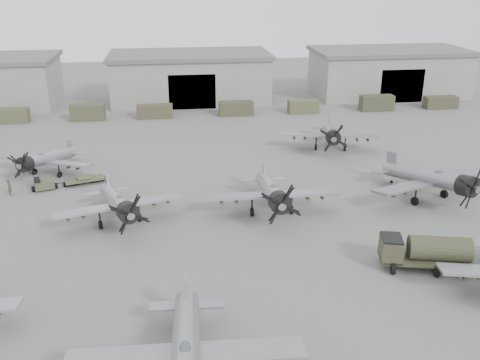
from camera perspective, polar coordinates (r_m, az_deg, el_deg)
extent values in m
plane|color=#595957|center=(43.12, -1.38, -10.19)|extent=(220.00, 220.00, 0.00)
cube|color=gray|center=(100.31, -5.33, 10.71)|extent=(28.00, 14.00, 8.00)
cube|color=#5A5A56|center=(99.59, -5.42, 13.17)|extent=(29.00, 14.80, 0.70)
cube|color=black|center=(93.85, -5.12, 9.35)|extent=(8.12, 0.40, 6.00)
cube|color=gray|center=(108.61, 15.50, 10.87)|extent=(28.00, 14.00, 8.00)
cube|color=#5A5A56|center=(107.94, 15.74, 13.13)|extent=(29.00, 14.80, 0.70)
cube|color=black|center=(102.67, 16.88, 9.57)|extent=(8.12, 0.40, 6.00)
cube|color=#44472E|center=(92.67, -23.37, 6.32)|extent=(5.85, 2.20, 2.25)
cube|color=#3D402A|center=(90.08, -15.94, 6.96)|extent=(5.38, 2.20, 2.54)
cube|color=#3F3F29|center=(89.18, -9.06, 7.24)|extent=(5.80, 2.20, 2.14)
cube|color=#3D3C28|center=(89.78, -0.43, 7.65)|extent=(5.64, 2.20, 2.26)
cube|color=#494B31|center=(91.87, 6.75, 7.80)|extent=(5.07, 2.20, 2.19)
cube|color=#363A26|center=(95.79, 14.37, 7.97)|extent=(5.67, 2.20, 2.61)
cube|color=#3B3B27|center=(100.72, 20.61, 7.76)|extent=(5.71, 2.20, 2.09)
cylinder|color=gray|center=(32.62, -5.78, -16.94)|extent=(2.15, 11.73, 3.44)
cube|color=gray|center=(32.29, -5.77, -18.05)|extent=(13.85, 3.02, 0.62)
cube|color=gray|center=(36.72, -5.75, -11.71)|extent=(0.21, 1.84, 2.20)
ellipsoid|color=#3F4C54|center=(30.63, -5.88, -17.52)|extent=(0.72, 1.35, 0.62)
cylinder|color=black|center=(37.84, -5.61, -15.07)|extent=(0.15, 0.36, 0.35)
cylinder|color=#9DA0A6|center=(52.23, -13.00, -2.17)|extent=(4.48, 10.39, 3.07)
cylinder|color=black|center=(47.79, -11.87, -3.40)|extent=(2.24, 2.03, 2.04)
cube|color=#9DA0A6|center=(51.79, -12.84, -2.66)|extent=(12.37, 5.69, 0.55)
cube|color=#9DA0A6|center=(56.38, -14.03, -0.30)|extent=(0.59, 1.60, 1.96)
ellipsoid|color=#3F4C54|center=(50.46, -12.70, -1.90)|extent=(0.91, 1.30, 0.55)
cylinder|color=black|center=(51.99, -14.65, -4.65)|extent=(0.49, 0.83, 0.79)
cylinder|color=black|center=(52.61, -10.67, -3.97)|extent=(0.49, 0.83, 0.79)
cylinder|color=black|center=(56.93, -13.78, -2.43)|extent=(0.21, 0.34, 0.31)
cylinder|color=#979A9F|center=(53.13, 3.30, -1.05)|extent=(1.79, 11.09, 3.26)
cylinder|color=black|center=(48.40, 4.27, -2.41)|extent=(2.01, 1.69, 2.17)
cube|color=#979A9F|center=(52.67, 3.40, -1.57)|extent=(13.08, 2.56, 0.59)
cube|color=#979A9F|center=(57.57, 2.50, 0.96)|extent=(0.16, 1.74, 2.08)
ellipsoid|color=#3F4C54|center=(51.26, 3.63, -0.79)|extent=(0.65, 1.26, 0.58)
cylinder|color=black|center=(52.88, 1.28, -3.42)|extent=(0.31, 0.84, 0.83)
cylinder|color=black|center=(53.51, 5.50, -3.21)|extent=(0.31, 0.84, 0.83)
cylinder|color=black|center=(58.13, 2.51, -1.27)|extent=(0.13, 0.34, 0.33)
cylinder|color=gray|center=(59.29, 19.22, 0.32)|extent=(5.52, 11.57, 3.45)
cylinder|color=black|center=(55.87, 23.08, -0.61)|extent=(2.56, 2.35, 2.30)
cube|color=gray|center=(58.97, 19.64, -0.14)|extent=(13.80, 6.97, 0.62)
cube|color=gray|center=(62.63, 15.88, 2.00)|extent=(0.75, 1.77, 2.20)
ellipsoid|color=#3F4C54|center=(57.85, 20.57, 0.68)|extent=(1.07, 1.47, 0.62)
cylinder|color=black|center=(58.03, 18.14, -2.18)|extent=(0.59, 0.94, 0.88)
cylinder|color=black|center=(60.94, 20.95, -1.41)|extent=(0.59, 0.94, 0.88)
cylinder|color=black|center=(63.23, 15.86, -0.17)|extent=(0.24, 0.38, 0.35)
cylinder|color=#919499|center=(66.98, -19.71, 2.24)|extent=(5.13, 9.24, 2.81)
cylinder|color=black|center=(63.64, -21.96, 1.58)|extent=(2.14, 1.99, 1.87)
cube|color=#919499|center=(66.64, -19.95, 1.91)|extent=(11.05, 6.41, 0.50)
cube|color=#919499|center=(70.18, -17.76, 3.46)|extent=(0.71, 1.41, 1.79)
ellipsoid|color=#3F4C54|center=(65.65, -20.51, 2.50)|extent=(0.93, 1.20, 0.50)
cylinder|color=black|center=(67.98, -21.05, 0.84)|extent=(0.52, 0.76, 0.72)
cylinder|color=black|center=(66.00, -18.69, 0.55)|extent=(0.52, 0.76, 0.72)
cylinder|color=black|center=(70.58, -17.69, 1.86)|extent=(0.22, 0.31, 0.29)
cylinder|color=gray|center=(73.19, 9.65, 5.01)|extent=(3.98, 10.82, 3.17)
cylinder|color=black|center=(68.42, 9.91, 4.49)|extent=(2.25, 2.01, 2.11)
cube|color=gray|center=(72.68, 9.67, 4.68)|extent=(12.86, 5.12, 0.57)
cube|color=gray|center=(77.73, 9.47, 6.12)|extent=(0.51, 1.67, 2.03)
ellipsoid|color=#3F4C54|center=(71.38, 9.77, 5.35)|extent=(0.87, 1.33, 0.57)
cylinder|color=black|center=(72.86, 8.08, 3.48)|extent=(0.46, 0.86, 0.81)
cylinder|color=black|center=(73.13, 11.10, 3.35)|extent=(0.46, 0.86, 0.81)
cylinder|color=black|center=(78.06, 9.38, 4.47)|extent=(0.19, 0.34, 0.32)
cube|color=#363825|center=(46.28, 19.19, -8.00)|extent=(7.71, 4.10, 0.26)
cube|color=#363825|center=(45.31, 15.81, -7.03)|extent=(2.21, 2.75, 1.78)
cylinder|color=#363825|center=(46.03, 20.50, -6.87)|extent=(5.16, 3.09, 1.99)
cube|color=black|center=(44.87, 15.93, -5.97)|extent=(2.03, 2.41, 0.16)
cylinder|color=black|center=(44.84, 16.02, -9.06)|extent=(0.53, 0.99, 0.94)
cylinder|color=black|center=(48.09, 21.80, -7.64)|extent=(0.53, 0.99, 0.94)
cube|color=#424A30|center=(62.61, -20.14, -0.46)|extent=(2.33, 1.81, 0.91)
cube|color=black|center=(62.38, -20.83, -0.07)|extent=(0.85, 1.15, 0.57)
cylinder|color=black|center=(62.73, -20.10, -0.75)|extent=(1.49, 1.02, 0.64)
cylinder|color=black|center=(62.75, -18.80, -0.35)|extent=(1.33, 0.50, 0.09)
cube|color=#424A30|center=(63.05, -16.25, 0.06)|extent=(4.61, 2.82, 0.20)
cylinder|color=black|center=(63.15, -16.22, -0.18)|extent=(1.78, 0.99, 0.50)
cylinder|color=#424A30|center=(62.97, -16.27, 0.25)|extent=(1.63, 0.83, 0.36)
imported|color=#44432C|center=(62.31, -23.37, -0.71)|extent=(0.71, 0.83, 1.92)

